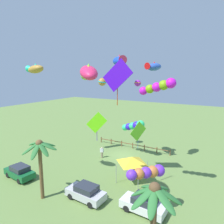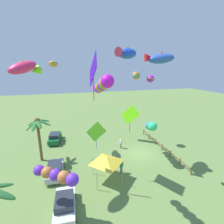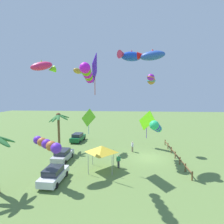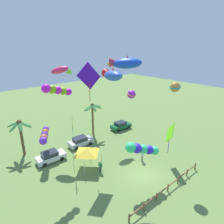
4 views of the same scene
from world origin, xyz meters
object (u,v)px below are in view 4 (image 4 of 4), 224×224
Objects in this scene: palm_tree_0 at (92,111)px; kite_tube_9 at (44,136)px; palm_tree_1 at (20,128)px; kite_diamond_1 at (72,123)px; kite_diamond_0 at (89,77)px; spectator_0 at (100,166)px; parked_car_1 at (121,125)px; festival_tent at (87,151)px; kite_fish_3 at (61,70)px; kite_tube_4 at (141,149)px; kite_diamond_5 at (170,133)px; spectator_1 at (142,156)px; kite_fish_10 at (125,63)px; parked_car_0 at (51,156)px; kite_fish_8 at (114,64)px; kite_fish_6 at (112,75)px; kite_ball_7 at (131,94)px; kite_tube_11 at (56,90)px; parked_car_2 at (81,141)px; kite_ball_2 at (175,87)px.

kite_tube_9 is at bearing -164.90° from palm_tree_0.
kite_diamond_1 is (4.22, -7.43, 2.00)m from palm_tree_1.
kite_diamond_0 is 1.42× the size of kite_tube_9.
parked_car_1 is at bearing 35.89° from spectator_0.
festival_tent is at bearing -47.04° from kite_diamond_1.
kite_fish_3 is (0.04, 8.75, 11.08)m from spectator_0.
kite_diamond_0 is at bearing 100.84° from kite_tube_4.
kite_fish_3 reaches higher than palm_tree_1.
kite_diamond_5 is at bearing -78.20° from palm_tree_0.
kite_diamond_5 reaches higher than festival_tent.
spectator_1 is 0.35× the size of kite_diamond_5.
spectator_0 is 6.38m from kite_tube_4.
spectator_1 is at bearing -33.52° from kite_diamond_1.
parked_car_0 is at bearing 130.24° from kite_fish_10.
kite_fish_3 is 0.63× the size of kite_diamond_5.
kite_diamond_0 is 8.52m from kite_fish_8.
palm_tree_0 is 1.91× the size of kite_fish_6.
kite_tube_4 is (-3.62, -2.78, 3.76)m from spectator_1.
spectator_0 is 10.62m from kite_ball_7.
kite_ball_7 is at bearing -62.33° from kite_tube_9.
kite_fish_8 is 0.77× the size of kite_tube_11.
kite_diamond_0 is at bearing 115.09° from kite_fish_10.
kite_fish_10 is at bearing -131.56° from parked_car_1.
kite_diamond_0 reaches higher than kite_fish_6.
spectator_1 is at bearing -105.45° from kite_fish_8.
kite_tube_11 reaches higher than parked_car_1.
kite_diamond_5 is 11.02m from kite_fish_10.
kite_tube_4 is 9.49m from kite_fish_10.
kite_tube_9 is at bearing -172.96° from parked_car_2.
kite_tube_4 is (3.98, -7.82, -1.61)m from kite_diamond_1.
parked_car_1 is at bearing 20.28° from kite_fish_8.
kite_fish_6 is 13.71m from kite_tube_9.
kite_fish_3 reaches higher than parked_car_2.
festival_tent is at bearing -150.86° from kite_fish_8.
palm_tree_1 is 3.45× the size of spectator_0.
kite_tube_11 is at bearing -121.41° from kite_fish_3.
palm_tree_0 is 1.29× the size of kite_diamond_5.
palm_tree_0 is at bearing 53.70° from kite_diamond_0.
spectator_0 is at bearing 109.14° from kite_ball_7.
kite_tube_11 is at bearing 141.55° from spectator_0.
parked_car_1 is 18.19m from kite_tube_11.
parked_car_2 is at bearing 119.52° from kite_diamond_5.
parked_car_0 is 16.70m from kite_fish_8.
kite_tube_11 is at bearing -179.71° from kite_diamond_0.
parked_car_0 is 5.66m from festival_tent.
parked_car_0 is at bearing 138.67° from kite_diamond_5.
kite_ball_2 is 13.37m from kite_tube_11.
kite_fish_3 is 7.04m from kite_tube_11.
kite_ball_2 is at bearing -48.55° from palm_tree_1.
palm_tree_1 is 5.92m from parked_car_0.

